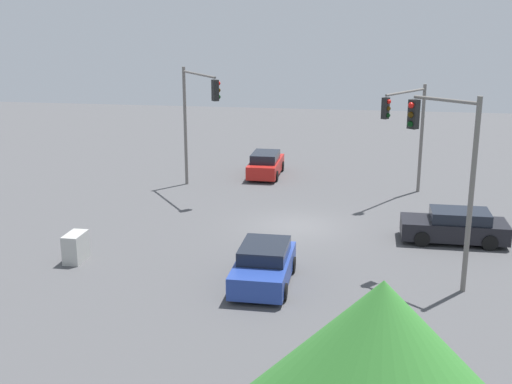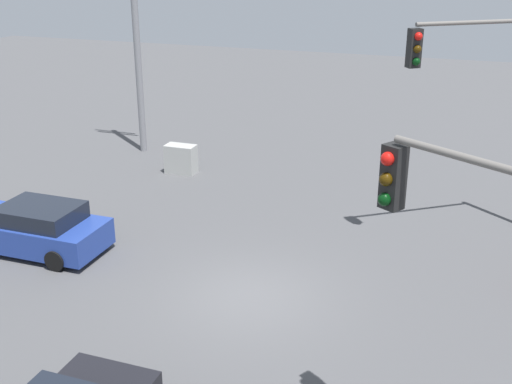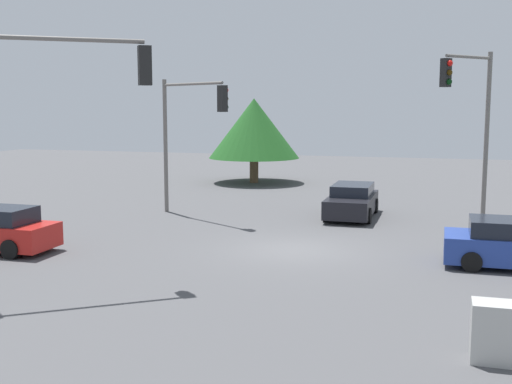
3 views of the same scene
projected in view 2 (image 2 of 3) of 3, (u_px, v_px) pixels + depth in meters
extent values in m
plane|color=#4C4C4F|center=(250.00, 296.00, 16.50)|extent=(80.00, 80.00, 0.00)
cube|color=#233D93|center=(37.00, 233.00, 18.84)|extent=(4.10, 1.89, 0.78)
cube|color=black|center=(40.00, 214.00, 18.54)|extent=(2.26, 1.66, 0.49)
cylinder|color=black|center=(22.00, 223.00, 20.12)|extent=(0.60, 0.22, 0.60)
cylinder|color=black|center=(56.00, 260.00, 17.74)|extent=(0.60, 0.22, 0.60)
cylinder|color=black|center=(92.00, 235.00, 19.32)|extent=(0.60, 0.22, 0.60)
cylinder|color=slate|center=(488.00, 22.00, 17.74)|extent=(3.69, 2.74, 0.12)
cube|color=black|center=(414.00, 48.00, 17.37)|extent=(0.44, 0.43, 1.05)
sphere|color=red|center=(419.00, 36.00, 17.09)|extent=(0.22, 0.22, 0.22)
sphere|color=#392605|center=(417.00, 49.00, 17.21)|extent=(0.22, 0.22, 0.22)
sphere|color=black|center=(416.00, 62.00, 17.33)|extent=(0.22, 0.22, 0.22)
cube|color=black|center=(393.00, 177.00, 10.06)|extent=(0.44, 0.42, 1.05)
sphere|color=red|center=(388.00, 159.00, 9.84)|extent=(0.22, 0.22, 0.22)
sphere|color=#392605|center=(386.00, 179.00, 9.96)|extent=(0.22, 0.22, 0.22)
sphere|color=black|center=(384.00, 199.00, 10.08)|extent=(0.22, 0.22, 0.22)
cylinder|color=gray|center=(136.00, 24.00, 26.28)|extent=(0.28, 0.28, 10.84)
cube|color=#B2B2AD|center=(181.00, 159.00, 25.27)|extent=(1.20, 0.65, 1.14)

